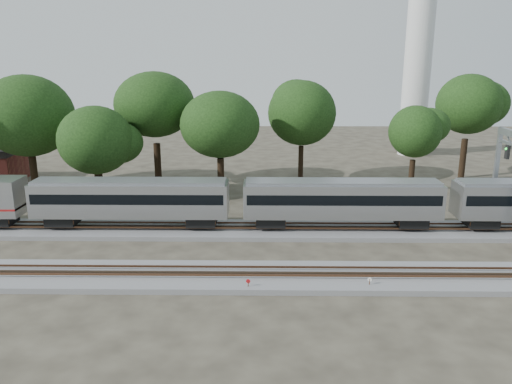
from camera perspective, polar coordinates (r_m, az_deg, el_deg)
ground at (r=39.68m, az=-2.62°, el=-7.51°), size 160.00×160.00×0.00m
track_far at (r=45.21m, az=-2.18°, el=-4.36°), size 160.00×5.00×0.73m
track_near at (r=35.94m, az=-3.00°, el=-9.64°), size 160.00×5.00×0.73m
switch_stand_red at (r=33.96m, az=-0.90°, el=-10.45°), size 0.29×0.07×0.92m
switch_stand_white at (r=35.07m, az=12.85°, el=-10.00°), size 0.28×0.10×0.91m
switch_lever at (r=35.06m, az=9.10°, el=-10.58°), size 0.56×0.41×0.30m
tree_1 at (r=64.29m, az=-24.67°, el=7.90°), size 8.92×8.92×12.57m
tree_2 at (r=55.48m, az=-17.87°, el=5.64°), size 7.00×7.00×9.87m
tree_3 at (r=60.61m, az=-11.50°, el=9.76°), size 10.15×10.15×14.31m
tree_4 at (r=55.30m, az=-4.15°, el=7.69°), size 8.35×8.35×11.77m
tree_5 at (r=61.66m, az=5.27°, el=8.97°), size 8.95×8.95×12.62m
tree_6 at (r=60.11m, az=17.72°, el=6.57°), size 7.26×7.26×10.23m
tree_7 at (r=69.65m, az=23.14°, el=9.21°), size 9.78×9.78×13.78m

